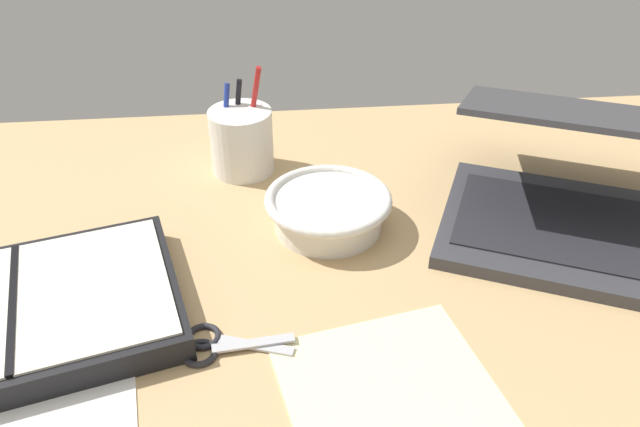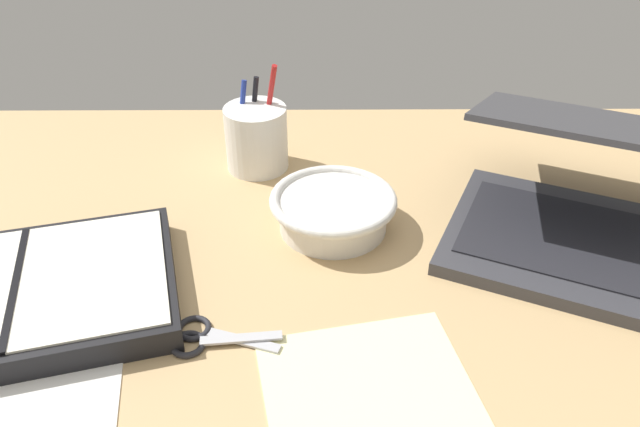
{
  "view_description": "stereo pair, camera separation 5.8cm",
  "coord_description": "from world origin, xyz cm",
  "px_view_note": "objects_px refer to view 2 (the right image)",
  "views": [
    {
      "loc": [
        -5.15,
        -55.89,
        51.25
      ],
      "look_at": [
        1.07,
        5.62,
        9.0
      ],
      "focal_mm": 35.0,
      "sensor_mm": 36.0,
      "label": 1
    },
    {
      "loc": [
        0.65,
        -56.2,
        51.25
      ],
      "look_at": [
        1.07,
        5.62,
        9.0
      ],
      "focal_mm": 35.0,
      "sensor_mm": 36.0,
      "label": 2
    }
  ],
  "objects_px": {
    "laptop": "(582,202)",
    "planner": "(20,296)",
    "pen_cup": "(256,137)",
    "scissors": "(202,337)",
    "bowl": "(333,210)"
  },
  "relations": [
    {
      "from": "pen_cup",
      "to": "bowl",
      "type": "bearing_deg",
      "value": -55.69
    },
    {
      "from": "laptop",
      "to": "scissors",
      "type": "height_order",
      "value": "laptop"
    },
    {
      "from": "laptop",
      "to": "planner",
      "type": "distance_m",
      "value": 0.69
    },
    {
      "from": "laptop",
      "to": "pen_cup",
      "type": "xyz_separation_m",
      "value": [
        -0.43,
        0.19,
        -0.0
      ]
    },
    {
      "from": "laptop",
      "to": "pen_cup",
      "type": "bearing_deg",
      "value": -179.2
    },
    {
      "from": "bowl",
      "to": "planner",
      "type": "height_order",
      "value": "bowl"
    },
    {
      "from": "laptop",
      "to": "pen_cup",
      "type": "relative_size",
      "value": 2.62
    },
    {
      "from": "laptop",
      "to": "bowl",
      "type": "xyz_separation_m",
      "value": [
        -0.32,
        0.02,
        -0.03
      ]
    },
    {
      "from": "bowl",
      "to": "planner",
      "type": "bearing_deg",
      "value": -156.54
    },
    {
      "from": "pen_cup",
      "to": "scissors",
      "type": "xyz_separation_m",
      "value": [
        -0.03,
        -0.37,
        -0.05
      ]
    },
    {
      "from": "pen_cup",
      "to": "scissors",
      "type": "bearing_deg",
      "value": -94.89
    },
    {
      "from": "bowl",
      "to": "planner",
      "type": "xyz_separation_m",
      "value": [
        -0.36,
        -0.16,
        -0.01
      ]
    },
    {
      "from": "bowl",
      "to": "planner",
      "type": "relative_size",
      "value": 0.43
    },
    {
      "from": "planner",
      "to": "scissors",
      "type": "height_order",
      "value": "planner"
    },
    {
      "from": "bowl",
      "to": "scissors",
      "type": "relative_size",
      "value": 1.41
    }
  ]
}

